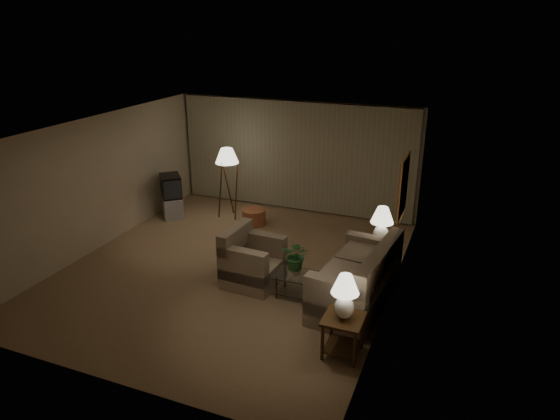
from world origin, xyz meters
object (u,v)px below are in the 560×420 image
(ottoman, at_px, (254,217))
(tv_cabinet, at_px, (172,206))
(sofa, at_px, (356,281))
(floor_lamp, at_px, (228,182))
(crt_tv, at_px, (171,186))
(vase, at_px, (296,270))
(table_lamp_near, at_px, (345,293))
(table_lamp_far, at_px, (382,223))
(side_table_far, at_px, (379,254))
(coffee_table, at_px, (304,283))
(armchair, at_px, (253,263))
(side_table_near, at_px, (343,329))

(ottoman, bearing_deg, tv_cabinet, -172.86)
(sofa, bearing_deg, floor_lamp, -119.64)
(crt_tv, bearing_deg, vase, 18.84)
(sofa, xyz_separation_m, table_lamp_near, (0.15, -1.35, 0.56))
(floor_lamp, bearing_deg, sofa, -36.26)
(crt_tv, bearing_deg, table_lamp_far, 38.11)
(side_table_far, bearing_deg, coffee_table, -126.65)
(floor_lamp, bearing_deg, vase, -46.03)
(ottoman, height_order, vase, vase)
(sofa, distance_m, armchair, 1.88)
(sofa, distance_m, crt_tv, 5.56)
(sofa, relative_size, side_table_far, 3.66)
(ottoman, bearing_deg, sofa, -40.31)
(armchair, bearing_deg, ottoman, 27.84)
(table_lamp_near, distance_m, vase, 1.77)
(side_table_near, relative_size, tv_cabinet, 0.73)
(sofa, relative_size, table_lamp_far, 3.02)
(table_lamp_far, relative_size, vase, 4.49)
(sofa, bearing_deg, crt_tv, -107.84)
(coffee_table, distance_m, floor_lamp, 4.13)
(side_table_near, height_order, side_table_far, same)
(armchair, relative_size, vase, 6.65)
(table_lamp_far, bearing_deg, coffee_table, -126.65)
(side_table_near, bearing_deg, armchair, 145.37)
(tv_cabinet, bearing_deg, ottoman, 56.63)
(armchair, distance_m, side_table_near, 2.46)
(table_lamp_near, distance_m, coffee_table, 1.76)
(vase, bearing_deg, table_lamp_near, -47.27)
(coffee_table, relative_size, ottoman, 1.84)
(sofa, relative_size, coffee_table, 2.19)
(armchair, distance_m, ottoman, 2.76)
(side_table_near, xyz_separation_m, side_table_far, (0.00, 2.60, -0.01))
(side_table_far, bearing_deg, armchair, -149.30)
(ottoman, bearing_deg, armchair, -65.63)
(armchair, xyz_separation_m, ottoman, (-1.13, 2.51, -0.22))
(tv_cabinet, xyz_separation_m, vase, (4.05, -2.40, 0.25))
(table_lamp_far, bearing_deg, table_lamp_near, -90.00)
(coffee_table, distance_m, tv_cabinet, 4.83)
(side_table_far, height_order, ottoman, side_table_far)
(crt_tv, relative_size, ottoman, 1.38)
(sofa, bearing_deg, tv_cabinet, -107.84)
(tv_cabinet, bearing_deg, table_lamp_far, 38.11)
(side_table_far, height_order, table_lamp_far, table_lamp_far)
(tv_cabinet, bearing_deg, vase, 18.84)
(floor_lamp, bearing_deg, side_table_far, -21.12)
(sofa, xyz_separation_m, vase, (-1.00, -0.10, 0.06))
(armchair, distance_m, crt_tv, 3.91)
(armchair, xyz_separation_m, table_lamp_far, (2.02, 1.20, 0.62))
(side_table_far, distance_m, ottoman, 3.42)
(sofa, bearing_deg, armchair, -84.85)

